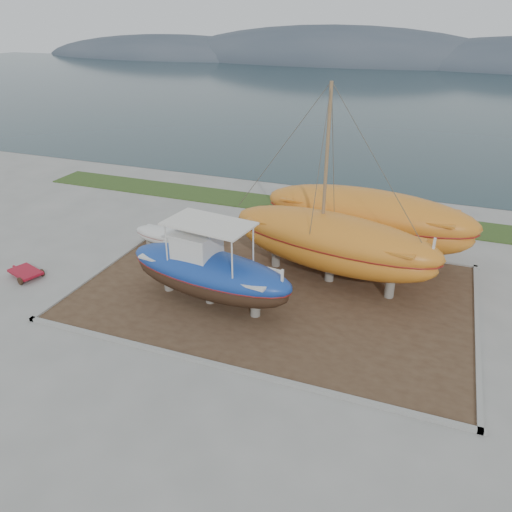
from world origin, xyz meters
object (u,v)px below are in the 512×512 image
at_px(blue_caique, 209,264).
at_px(orange_sailboat, 336,190).
at_px(white_dinghy, 165,238).
at_px(orange_bare_hull, 366,226).
at_px(red_trailer, 26,274).

bearing_deg(blue_caique, orange_sailboat, 48.39).
height_order(blue_caique, white_dinghy, blue_caique).
bearing_deg(orange_sailboat, orange_bare_hull, 81.73).
relative_size(white_dinghy, orange_sailboat, 0.36).
distance_m(blue_caique, orange_bare_hull, 9.27).
relative_size(orange_sailboat, red_trailer, 4.17).
bearing_deg(red_trailer, blue_caique, 24.54).
bearing_deg(orange_bare_hull, red_trailer, -146.34).
relative_size(blue_caique, orange_bare_hull, 0.73).
bearing_deg(white_dinghy, blue_caique, -37.05).
relative_size(white_dinghy, red_trailer, 1.50).
bearing_deg(red_trailer, orange_bare_hull, 46.29).
bearing_deg(blue_caique, white_dinghy, 145.84).
bearing_deg(orange_sailboat, red_trailer, -150.00).
xyz_separation_m(white_dinghy, red_trailer, (-4.93, -5.52, -0.46)).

